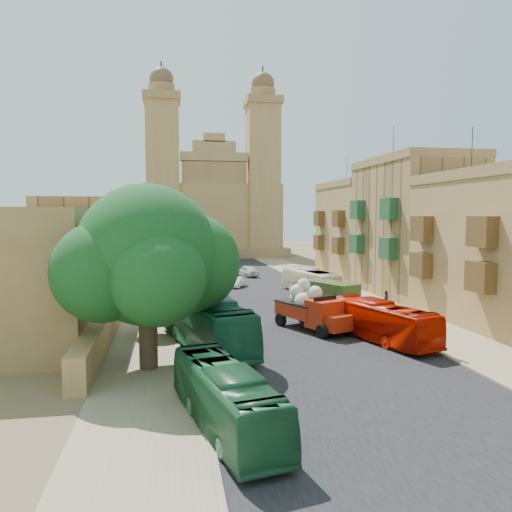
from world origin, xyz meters
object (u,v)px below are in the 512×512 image
object	(u,v)px
street_tree_c	(156,260)
car_blue_b	(218,260)
car_white_b	(246,271)
pedestrian_c	(386,301)
car_white_a	(237,282)
car_blue_a	(225,301)
street_tree_d	(158,251)
church	(212,208)
pedestrian_a	(411,321)
bus_green_north	(205,322)
bus_green_south	(225,397)
bus_cream_east	(310,281)
olive_pickup	(331,294)
street_tree_a	(145,290)
bus_red_east	(380,321)
car_dkblue	(203,269)
car_cream	(314,294)
ficus_tree	(149,260)
red_truck	(312,308)
street_tree_b	(152,270)

from	to	relation	value
street_tree_c	car_blue_b	bearing A→B (deg)	68.80
car_white_b	pedestrian_c	size ratio (longest dim) A/B	2.44
car_white_a	car_blue_a	bearing A→B (deg)	-78.92
street_tree_d	car_blue_a	size ratio (longest dim) A/B	1.43
church	pedestrian_a	world-z (taller)	church
street_tree_c	pedestrian_c	distance (m)	27.50
bus_green_north	pedestrian_c	bearing A→B (deg)	14.89
church	bus_green_south	world-z (taller)	church
bus_cream_east	car_blue_a	world-z (taller)	bus_cream_east
car_blue_a	pedestrian_a	bearing A→B (deg)	-52.34
car_white_a	street_tree_c	bearing A→B (deg)	-177.54
olive_pickup	car_blue_b	world-z (taller)	olive_pickup
street_tree_a	car_white_a	world-z (taller)	street_tree_a
bus_red_east	street_tree_d	bearing A→B (deg)	-86.13
car_dkblue	pedestrian_c	world-z (taller)	pedestrian_c
car_blue_a	street_tree_d	bearing A→B (deg)	97.17
street_tree_c	bus_green_north	distance (m)	28.58
street_tree_d	car_white_b	size ratio (longest dim) A/B	1.11
street_tree_c	car_cream	world-z (taller)	street_tree_c
bus_cream_east	car_dkblue	size ratio (longest dim) A/B	1.90
street_tree_d	ficus_tree	bearing A→B (deg)	-89.24
bus_green_south	red_truck	bearing A→B (deg)	50.60
olive_pickup	bus_red_east	distance (m)	12.76
olive_pickup	street_tree_b	bearing A→B (deg)	165.78
street_tree_b	street_tree_d	xyz separation A→B (m)	(0.00, 24.00, 0.08)
car_dkblue	car_white_b	size ratio (longest dim) A/B	1.17
street_tree_b	car_blue_b	world-z (taller)	street_tree_b
ficus_tree	street_tree_c	size ratio (longest dim) A/B	2.22
olive_pickup	pedestrian_a	size ratio (longest dim) A/B	3.19
bus_green_south	car_white_a	world-z (taller)	bus_green_south
ficus_tree	bus_green_south	size ratio (longest dim) A/B	1.12
street_tree_b	car_cream	world-z (taller)	street_tree_b
street_tree_b	car_white_a	world-z (taller)	street_tree_b
pedestrian_a	bus_green_north	bearing A→B (deg)	10.84
bus_green_north	car_blue_a	xyz separation A→B (m)	(2.64, 12.88, -1.01)
olive_pickup	car_blue_a	world-z (taller)	olive_pickup
street_tree_b	car_white_a	distance (m)	12.64
car_blue_a	street_tree_c	bearing A→B (deg)	106.50
red_truck	bus_green_south	bearing A→B (deg)	-117.20
bus_green_south	bus_red_east	distance (m)	15.90
street_tree_a	bus_red_east	size ratio (longest dim) A/B	0.48
ficus_tree	car_dkblue	size ratio (longest dim) A/B	1.97
church	bus_cream_east	world-z (taller)	church
car_dkblue	red_truck	bearing A→B (deg)	-94.63
church	car_white_b	size ratio (longest dim) A/B	8.72
bus_red_east	car_white_a	size ratio (longest dim) A/B	2.64
red_truck	car_blue_b	bearing A→B (deg)	92.13
bus_green_south	car_cream	size ratio (longest dim) A/B	1.76
street_tree_b	car_cream	distance (m)	15.11
street_tree_b	car_white_b	world-z (taller)	street_tree_b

